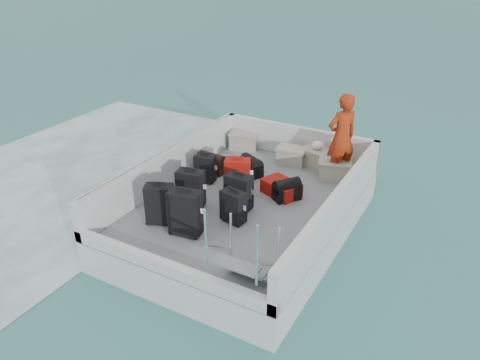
# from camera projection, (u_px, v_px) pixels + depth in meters

# --- Properties ---
(ground) EXTENTS (160.00, 160.00, 0.00)m
(ground) POSITION_uv_depth(u_px,v_px,m) (246.00, 230.00, 9.04)
(ground) COLOR #1A5D5A
(ground) RESTS_ON ground
(wake_foam) EXTENTS (10.00, 10.00, 0.00)m
(wake_foam) POSITION_uv_depth(u_px,v_px,m) (69.00, 176.00, 11.13)
(wake_foam) COLOR white
(wake_foam) RESTS_ON ground
(ferry_hull) EXTENTS (3.60, 5.00, 0.60)m
(ferry_hull) POSITION_uv_depth(u_px,v_px,m) (246.00, 216.00, 8.90)
(ferry_hull) COLOR silver
(ferry_hull) RESTS_ON ground
(deck) EXTENTS (3.30, 4.70, 0.02)m
(deck) POSITION_uv_depth(u_px,v_px,m) (246.00, 202.00, 8.76)
(deck) COLOR gray
(deck) RESTS_ON ferry_hull
(deck_fittings) EXTENTS (3.60, 5.00, 0.90)m
(deck_fittings) POSITION_uv_depth(u_px,v_px,m) (255.00, 196.00, 8.19)
(deck_fittings) COLOR silver
(deck_fittings) RESTS_ON deck
(suitcase_0) EXTENTS (0.54, 0.44, 0.72)m
(suitcase_0) POSITION_uv_depth(u_px,v_px,m) (160.00, 205.00, 7.94)
(suitcase_0) COLOR black
(suitcase_0) RESTS_ON deck
(suitcase_2) EXTENTS (0.42, 0.28, 0.57)m
(suitcase_2) POSITION_uv_depth(u_px,v_px,m) (205.00, 169.00, 9.37)
(suitcase_2) COLOR black
(suitcase_2) RESTS_ON deck
(suitcase_3) EXTENTS (0.57, 0.39, 0.79)m
(suitcase_3) POSITION_uv_depth(u_px,v_px,m) (185.00, 213.00, 7.62)
(suitcase_3) COLOR black
(suitcase_3) RESTS_ON deck
(suitcase_4) EXTENTS (0.52, 0.37, 0.71)m
(suitcase_4) POSITION_uv_depth(u_px,v_px,m) (191.00, 189.00, 8.47)
(suitcase_4) COLOR black
(suitcase_4) RESTS_ON deck
(suitcase_5) EXTENTS (0.55, 0.44, 0.66)m
(suitcase_5) POSITION_uv_depth(u_px,v_px,m) (237.00, 175.00, 9.01)
(suitcase_5) COLOR #97120B
(suitcase_5) RESTS_ON deck
(suitcase_6) EXTENTS (0.46, 0.32, 0.59)m
(suitcase_6) POSITION_uv_depth(u_px,v_px,m) (233.00, 207.00, 8.00)
(suitcase_6) COLOR black
(suitcase_6) RESTS_ON deck
(suitcase_7) EXTENTS (0.48, 0.28, 0.67)m
(suitcase_7) POSITION_uv_depth(u_px,v_px,m) (239.00, 192.00, 8.39)
(suitcase_7) COLOR black
(suitcase_7) RESTS_ON deck
(suitcase_8) EXTENTS (0.84, 0.70, 0.28)m
(suitcase_8) POSITION_uv_depth(u_px,v_px,m) (281.00, 188.00, 8.94)
(suitcase_8) COLOR #97120B
(suitcase_8) RESTS_ON deck
(duffel_0) EXTENTS (0.62, 0.36, 0.32)m
(duffel_0) POSITION_uv_depth(u_px,v_px,m) (212.00, 165.00, 9.85)
(duffel_0) COLOR black
(duffel_0) RESTS_ON deck
(duffel_1) EXTENTS (0.57, 0.49, 0.32)m
(duffel_1) POSITION_uv_depth(u_px,v_px,m) (251.00, 168.00, 9.70)
(duffel_1) COLOR black
(duffel_1) RESTS_ON deck
(duffel_2) EXTENTS (0.54, 0.58, 0.32)m
(duffel_2) POSITION_uv_depth(u_px,v_px,m) (287.00, 192.00, 8.78)
(duffel_2) COLOR black
(duffel_2) RESTS_ON deck
(crate_0) EXTENTS (0.71, 0.57, 0.37)m
(crate_0) POSITION_uv_depth(u_px,v_px,m) (244.00, 141.00, 10.93)
(crate_0) COLOR #A4A28F
(crate_0) RESTS_ON deck
(crate_1) EXTENTS (0.62, 0.46, 0.35)m
(crate_1) POSITION_uv_depth(u_px,v_px,m) (291.00, 156.00, 10.18)
(crate_1) COLOR #A4A28F
(crate_1) RESTS_ON deck
(crate_2) EXTENTS (0.72, 0.60, 0.37)m
(crate_2) POSITION_uv_depth(u_px,v_px,m) (317.00, 158.00, 10.07)
(crate_2) COLOR #A4A28F
(crate_2) RESTS_ON deck
(crate_3) EXTENTS (0.72, 0.59, 0.37)m
(crate_3) POSITION_uv_depth(u_px,v_px,m) (334.00, 171.00, 9.52)
(crate_3) COLOR #A4A28F
(crate_3) RESTS_ON deck
(yellow_bag) EXTENTS (0.28, 0.26, 0.22)m
(yellow_bag) POSITION_uv_depth(u_px,v_px,m) (357.00, 169.00, 9.79)
(yellow_bag) COLOR yellow
(yellow_bag) RESTS_ON deck
(white_bag) EXTENTS (0.24, 0.24, 0.18)m
(white_bag) POSITION_uv_depth(u_px,v_px,m) (318.00, 146.00, 9.94)
(white_bag) COLOR white
(white_bag) RESTS_ON crate_2
(passenger) EXTENTS (0.74, 0.78, 1.79)m
(passenger) POSITION_uv_depth(u_px,v_px,m) (341.00, 137.00, 9.24)
(passenger) COLOR red
(passenger) RESTS_ON deck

